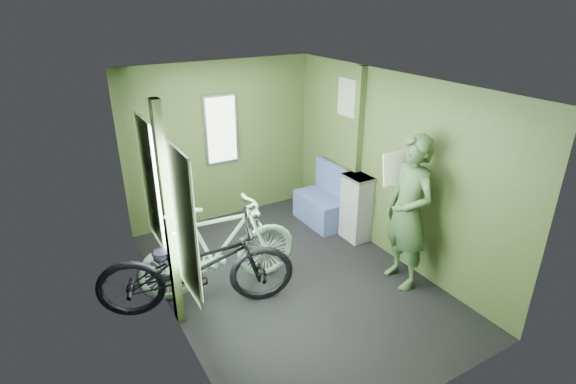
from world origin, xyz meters
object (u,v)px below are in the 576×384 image
Objects in this scene: bicycle_mint at (222,288)px; bench_seat at (322,206)px; waste_box at (356,208)px; bicycle_black at (201,308)px; passenger at (408,213)px.

bench_seat reaches higher than bicycle_mint.
bicycle_black is at bearing -171.04° from waste_box.
passenger is 1.18m from waste_box.
waste_box is (2.38, 0.38, 0.46)m from bicycle_black.
bicycle_mint is at bearing -39.34° from bicycle_black.
passenger is at bearing -110.67° from bicycle_mint.
bicycle_mint is 2.10m from waste_box.
passenger reaches higher than bench_seat.
bench_seat is (2.26, 1.01, 0.26)m from bicycle_black.
waste_box is (2.04, 0.16, 0.46)m from bicycle_mint.
passenger is (1.88, -0.93, 0.89)m from bicycle_mint.
bicycle_black is 1.14× the size of passenger.
bench_seat is at bearing -175.38° from passenger.
waste_box reaches higher than bicycle_black.
passenger reaches higher than waste_box.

